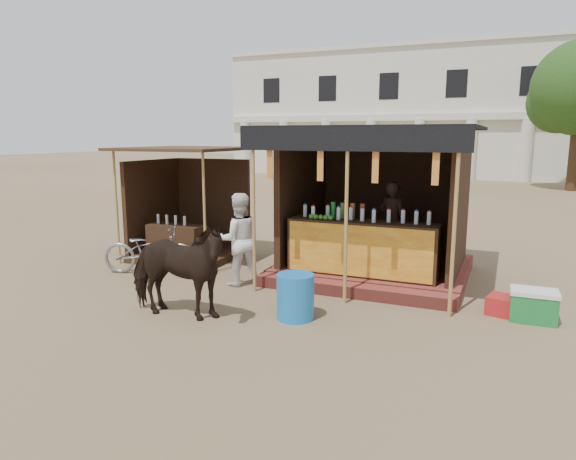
{
  "coord_description": "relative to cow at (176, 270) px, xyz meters",
  "views": [
    {
      "loc": [
        3.28,
        -5.97,
        2.63
      ],
      "look_at": [
        0.0,
        1.6,
        1.1
      ],
      "focal_mm": 32.0,
      "sensor_mm": 36.0,
      "label": 1
    }
  ],
  "objects": [
    {
      "name": "bystander",
      "position": [
        0.0,
        1.87,
        0.1
      ],
      "size": [
        1.01,
        0.98,
        1.64
      ],
      "primitive_type": "imported",
      "rotation": [
        0.0,
        0.0,
        3.82
      ],
      "color": "white",
      "rests_on": "ground"
    },
    {
      "name": "tree",
      "position": [
        6.85,
        22.21,
        3.92
      ],
      "size": [
        4.5,
        4.4,
        7.0
      ],
      "color": "#382314",
      "rests_on": "ground"
    },
    {
      "name": "main_stall",
      "position": [
        2.05,
        3.42,
        0.31
      ],
      "size": [
        3.6,
        3.61,
        2.78
      ],
      "color": "#993C32",
      "rests_on": "ground"
    },
    {
      "name": "red_crate",
      "position": [
        4.33,
        2.06,
        -0.58
      ],
      "size": [
        0.46,
        0.5,
        0.28
      ],
      "primitive_type": "cube",
      "rotation": [
        0.0,
        0.0,
        -0.24
      ],
      "color": "#AF1D1D",
      "rests_on": "ground"
    },
    {
      "name": "cooler",
      "position": [
        4.75,
        1.92,
        -0.49
      ],
      "size": [
        0.65,
        0.45,
        0.46
      ],
      "color": "#1B7A33",
      "rests_on": "ground"
    },
    {
      "name": "background_building",
      "position": [
        -0.96,
        30.01,
        3.26
      ],
      "size": [
        26.0,
        7.45,
        8.18
      ],
      "color": "silver",
      "rests_on": "ground"
    },
    {
      "name": "cow",
      "position": [
        0.0,
        0.0,
        0.0
      ],
      "size": [
        1.75,
        0.88,
        1.43
      ],
      "primitive_type": "imported",
      "rotation": [
        0.0,
        0.0,
        1.64
      ],
      "color": "black",
      "rests_on": "ground"
    },
    {
      "name": "motorbike",
      "position": [
        -1.94,
        1.85,
        -0.25
      ],
      "size": [
        1.88,
        1.22,
        0.93
      ],
      "primitive_type": "imported",
      "rotation": [
        0.0,
        0.0,
        1.94
      ],
      "color": "gray",
      "rests_on": "ground"
    },
    {
      "name": "ground",
      "position": [
        1.04,
        0.06,
        -0.72
      ],
      "size": [
        120.0,
        120.0,
        0.0
      ],
      "primitive_type": "plane",
      "color": "#846B4C",
      "rests_on": "ground"
    },
    {
      "name": "blue_barrel",
      "position": [
        1.59,
        0.66,
        -0.39
      ],
      "size": [
        0.62,
        0.62,
        0.66
      ],
      "primitive_type": "cylinder",
      "rotation": [
        0.0,
        0.0,
        0.16
      ],
      "color": "blue",
      "rests_on": "ground"
    },
    {
      "name": "secondary_stall",
      "position": [
        -2.13,
        3.3,
        0.13
      ],
      "size": [
        2.4,
        2.4,
        2.38
      ],
      "color": "#362013",
      "rests_on": "ground"
    }
  ]
}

